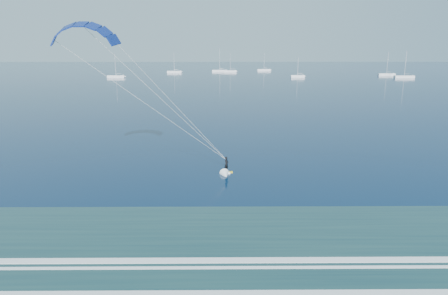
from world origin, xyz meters
name	(u,v)px	position (x,y,z in m)	size (l,w,h in m)	color
kitesurfer_rig	(161,99)	(-8.14, 26.24, 8.93)	(18.60, 8.03, 17.43)	yellow
sailboat_1	(116,76)	(-54.53, 188.01, 0.68)	(8.56, 2.40, 11.77)	white
sailboat_2	(174,72)	(-30.20, 231.04, 0.68)	(8.66, 2.40, 11.69)	white
sailboat_3	(298,76)	(36.89, 189.63, 0.67)	(6.84, 2.40, 9.75)	white
sailboat_4	(264,70)	(26.48, 253.10, 0.68)	(8.67, 2.40, 11.80)	white
sailboat_5	(386,74)	(87.95, 204.10, 0.69)	(9.04, 2.40, 12.29)	white
sailboat_6	(404,77)	(89.36, 185.71, 0.69)	(9.73, 2.40, 13.05)	white
sailboat_7	(220,71)	(-2.76, 242.98, 0.71)	(9.53, 2.40, 14.39)	white
sailboat_8	(230,71)	(3.86, 236.94, 0.69)	(7.60, 2.40, 11.57)	white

